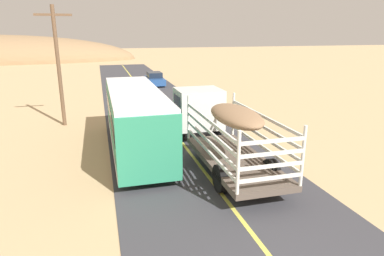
# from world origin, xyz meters

# --- Properties ---
(livestock_truck) EXTENTS (2.53, 9.70, 3.02)m
(livestock_truck) POSITION_xyz_m (1.11, 11.94, 1.79)
(livestock_truck) COLOR silver
(livestock_truck) RESTS_ON road_surface
(bus) EXTENTS (2.54, 10.00, 3.21)m
(bus) POSITION_xyz_m (-2.58, 13.06, 1.75)
(bus) COLOR #2D8C66
(bus) RESTS_ON road_surface
(car_far) EXTENTS (1.80, 4.40, 1.46)m
(car_far) POSITION_xyz_m (1.93, 34.67, 0.69)
(car_far) COLOR #264C8C
(car_far) RESTS_ON road_surface
(power_pole_mid) EXTENTS (2.20, 0.24, 7.60)m
(power_pole_mid) POSITION_xyz_m (-6.66, 19.30, 4.09)
(power_pole_mid) COLOR brown
(power_pole_mid) RESTS_ON ground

